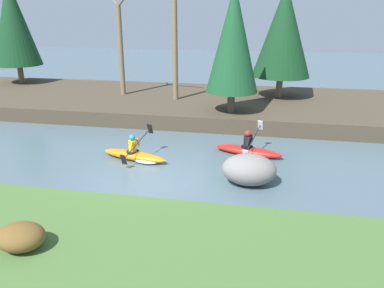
% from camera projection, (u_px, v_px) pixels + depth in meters
% --- Properties ---
extents(ground_plane, '(90.00, 90.00, 0.00)m').
position_uv_depth(ground_plane, '(149.00, 184.00, 12.37)').
color(ground_plane, '#4C606B').
extents(riverbank_far, '(44.00, 8.49, 0.74)m').
position_uv_depth(riverbank_far, '(199.00, 104.00, 21.45)').
color(riverbank_far, '#473D2D').
rests_on(riverbank_far, ground).
extents(conifer_tree_far_left, '(3.07, 3.07, 6.78)m').
position_uv_depth(conifer_tree_far_left, '(13.00, 22.00, 24.47)').
color(conifer_tree_far_left, brown).
rests_on(conifer_tree_far_left, riverbank_far).
extents(conifer_tree_left, '(2.47, 2.47, 5.89)m').
position_uv_depth(conifer_tree_left, '(233.00, 39.00, 17.20)').
color(conifer_tree_left, brown).
rests_on(conifer_tree_left, riverbank_far).
extents(conifer_tree_mid_left, '(3.21, 3.21, 6.09)m').
position_uv_depth(conifer_tree_mid_left, '(284.00, 31.00, 20.32)').
color(conifer_tree_mid_left, '#7A664C').
rests_on(conifer_tree_mid_left, riverbank_far).
extents(bare_tree_upstream, '(3.69, 3.65, 6.71)m').
position_uv_depth(bare_tree_upstream, '(121.00, 39.00, 21.17)').
color(bare_tree_upstream, '#7A664C').
rests_on(bare_tree_upstream, riverbank_far).
extents(bare_tree_mid_upstream, '(3.96, 3.91, 7.22)m').
position_uv_depth(bare_tree_mid_upstream, '(176.00, 36.00, 19.85)').
color(bare_tree_mid_upstream, '#7A664C').
rests_on(bare_tree_mid_upstream, riverbank_far).
extents(shrub_clump_second, '(0.99, 0.82, 0.54)m').
position_uv_depth(shrub_clump_second, '(21.00, 237.00, 7.45)').
color(shrub_clump_second, brown).
rests_on(shrub_clump_second, riverbank_near).
extents(kayaker_lead, '(2.78, 2.05, 1.20)m').
position_uv_depth(kayaker_lead, '(249.00, 150.00, 14.75)').
color(kayaker_lead, red).
rests_on(kayaker_lead, ground).
extents(kayaker_middle, '(2.78, 2.05, 1.20)m').
position_uv_depth(kayaker_middle, '(137.00, 155.00, 14.26)').
color(kayaker_middle, orange).
rests_on(kayaker_middle, ground).
extents(boulder_midstream, '(1.78, 1.39, 1.00)m').
position_uv_depth(boulder_midstream, '(249.00, 169.00, 12.22)').
color(boulder_midstream, gray).
rests_on(boulder_midstream, ground).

